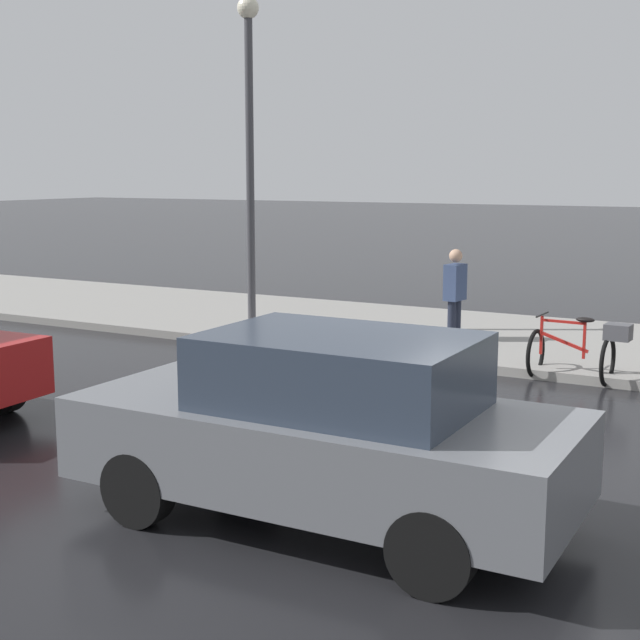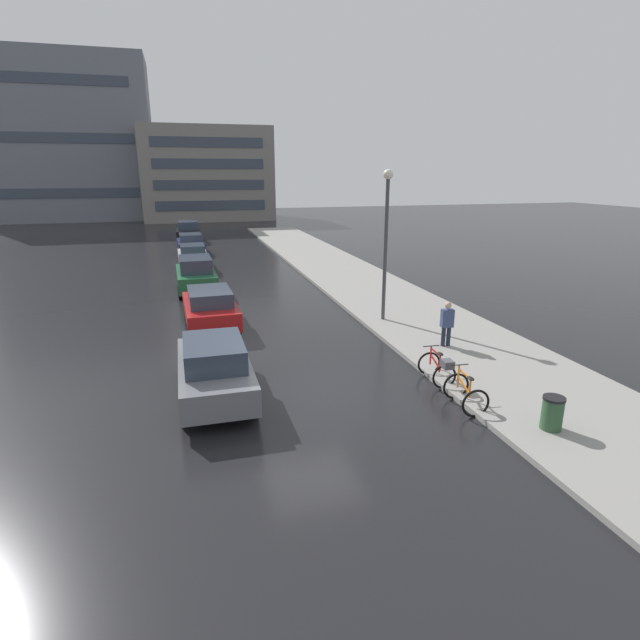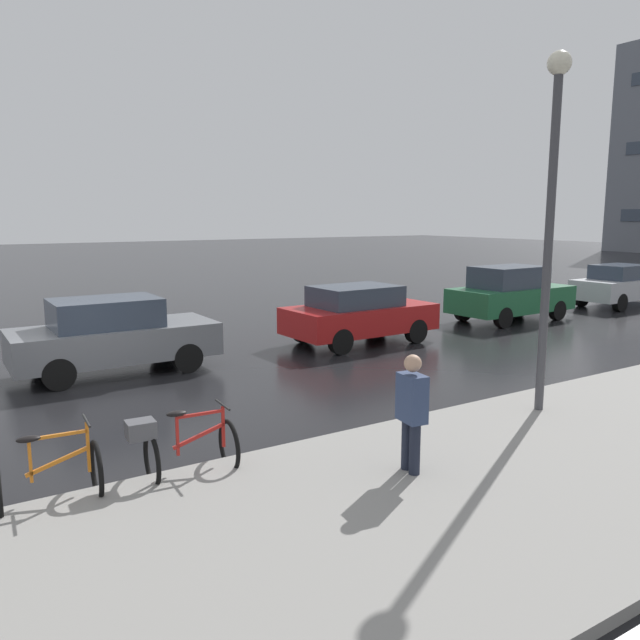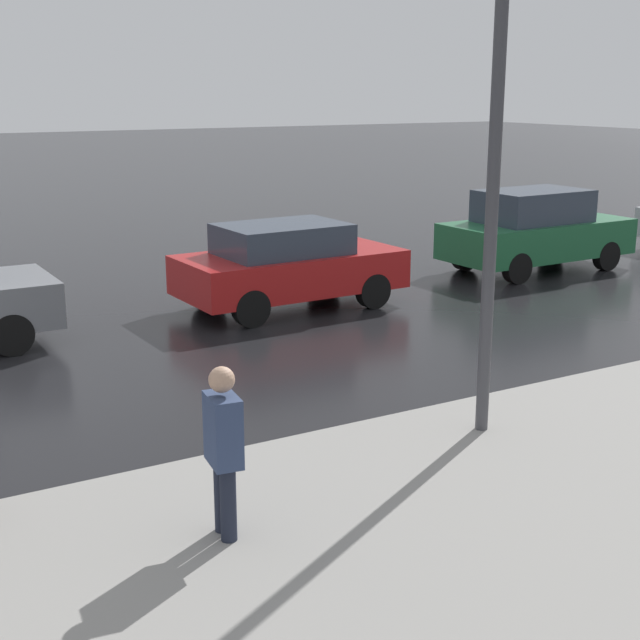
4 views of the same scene
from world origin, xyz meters
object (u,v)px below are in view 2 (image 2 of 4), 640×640
object	(u,v)px
bicycle_nearest	(466,393)
bicycle_second	(439,368)
car_navy	(191,243)
car_red	(210,308)
pedestrian	(447,323)
car_green	(196,275)
car_silver	(193,257)
car_grey	(215,369)
trash_bin	(552,416)
car_black	(188,231)
streetlamp	(386,229)

from	to	relation	value
bicycle_nearest	bicycle_second	world-z (taller)	bicycle_nearest
bicycle_nearest	car_navy	world-z (taller)	car_navy
car_red	pedestrian	world-z (taller)	pedestrian
bicycle_nearest	car_green	world-z (taller)	car_green
pedestrian	car_silver	bearing A→B (deg)	114.63
car_navy	pedestrian	size ratio (longest dim) A/B	2.50
car_grey	pedestrian	world-z (taller)	pedestrian
car_red	trash_bin	size ratio (longest dim) A/B	4.39
bicycle_second	car_grey	world-z (taller)	car_grey
bicycle_nearest	car_green	size ratio (longest dim) A/B	0.27
car_silver	trash_bin	size ratio (longest dim) A/B	4.39
trash_bin	pedestrian	bearing A→B (deg)	85.02
car_green	pedestrian	world-z (taller)	car_green
bicycle_nearest	trash_bin	xyz separation A→B (m)	(1.16, -1.70, 0.06)
bicycle_nearest	car_black	xyz separation A→B (m)	(-6.03, 33.84, 0.46)
car_grey	car_black	size ratio (longest dim) A/B	1.00
bicycle_second	car_silver	xyz separation A→B (m)	(-6.11, 19.24, 0.30)
car_green	car_silver	distance (m)	5.98
car_silver	car_black	bearing A→B (deg)	89.98
car_green	streetlamp	world-z (taller)	streetlamp
bicycle_second	car_green	size ratio (longest dim) A/B	0.32
car_grey	car_silver	world-z (taller)	car_grey
bicycle_nearest	car_red	bearing A→B (deg)	123.89
bicycle_nearest	car_silver	world-z (taller)	car_silver
car_green	car_navy	size ratio (longest dim) A/B	1.03
bicycle_second	car_silver	distance (m)	20.19
car_black	trash_bin	xyz separation A→B (m)	(7.19, -35.55, -0.40)
car_navy	streetlamp	world-z (taller)	streetlamp
car_navy	streetlamp	distance (m)	21.06
bicycle_nearest	pedestrian	xyz separation A→B (m)	(1.66, 3.99, 0.53)
bicycle_second	car_green	world-z (taller)	car_green
car_silver	trash_bin	world-z (taller)	car_silver
car_black	car_grey	bearing A→B (deg)	-90.02
bicycle_nearest	car_silver	distance (m)	21.63
bicycle_second	bicycle_nearest	bearing A→B (deg)	-92.93
bicycle_nearest	car_grey	xyz separation A→B (m)	(-6.04, 2.28, 0.42)
bicycle_second	car_green	bearing A→B (deg)	114.85
car_red	trash_bin	distance (m)	12.40
car_green	car_red	bearing A→B (deg)	-87.25
car_silver	pedestrian	size ratio (longest dim) A/B	2.44
car_grey	pedestrian	xyz separation A→B (m)	(7.70, 1.71, 0.11)
car_green	pedestrian	bearing A→B (deg)	-54.44
car_black	trash_bin	distance (m)	36.27
car_green	streetlamp	xyz separation A→B (m)	(6.91, -7.29, 2.81)
car_navy	pedestrian	distance (m)	24.44
bicycle_nearest	streetlamp	world-z (taller)	streetlamp
pedestrian	streetlamp	xyz separation A→B (m)	(-0.81, 3.51, 2.75)
car_navy	car_green	bearing A→B (deg)	-90.30
car_black	trash_bin	size ratio (longest dim) A/B	4.55
car_silver	streetlamp	distance (m)	15.23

